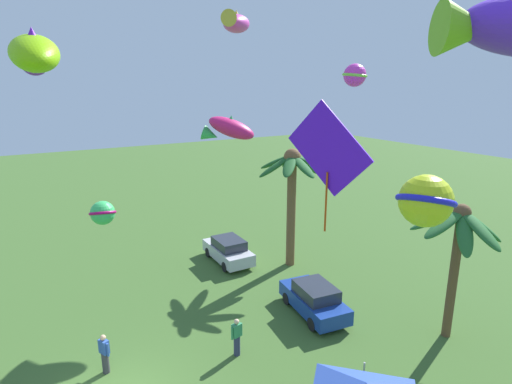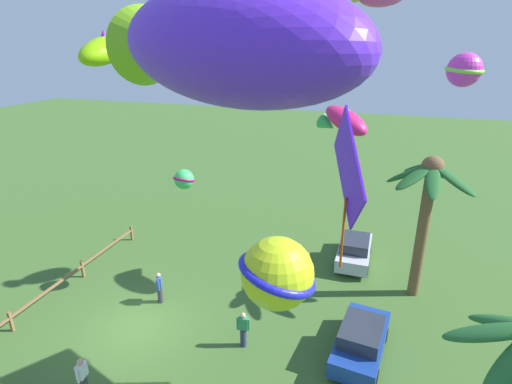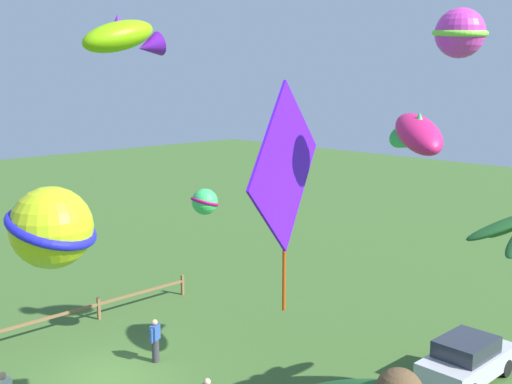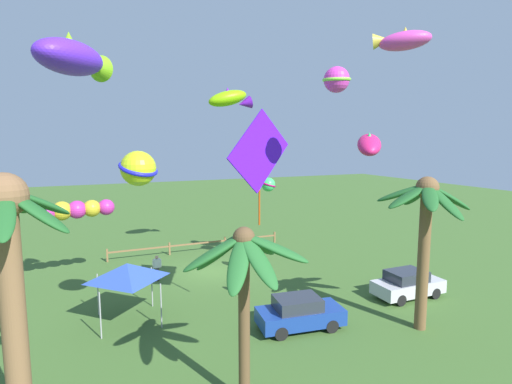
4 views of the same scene
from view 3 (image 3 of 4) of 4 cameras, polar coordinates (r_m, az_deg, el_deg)
name	(u,v)px [view 3 (image 3 of 4)]	position (r m, az deg, el deg)	size (l,w,h in m)	color
ground_plane	(108,379)	(22.94, -13.05, -15.93)	(120.00, 120.00, 0.00)	#3D6028
rail_fence	(49,319)	(26.91, -18.00, -10.75)	(13.37, 0.12, 0.95)	brown
parked_car_0	(467,359)	(23.06, 18.35, -14.00)	(3.91, 1.77, 1.51)	#BCBCC1
spectator_1	(155,340)	(23.50, -8.99, -12.95)	(0.51, 0.37, 1.59)	#38383D
kite_ball_1	(51,228)	(11.66, -17.81, -3.04)	(2.16, 2.15, 1.44)	#BFD71C
kite_diamond_3	(285,169)	(13.90, 2.60, 2.07)	(3.49, 1.32, 5.15)	#5412EA
kite_fish_4	(123,37)	(22.41, -11.81, 13.38)	(3.15, 1.42, 1.59)	#82CA0C
kite_ball_5	(460,33)	(13.64, 17.77, 13.37)	(1.53, 1.53, 0.99)	#DC37B8
kite_fish_6	(417,135)	(19.73, 14.15, 5.00)	(2.48, 2.87, 1.66)	#D61E66
kite_ball_8	(205,202)	(22.57, -4.60, -0.87)	(1.22, 1.23, 0.93)	#3AC85F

